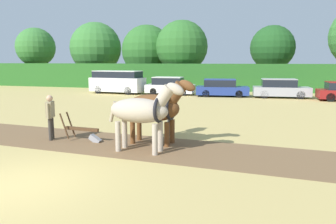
{
  "coord_description": "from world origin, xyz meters",
  "views": [
    {
      "loc": [
        5.57,
        -6.16,
        2.95
      ],
      "look_at": [
        2.33,
        5.23,
        1.1
      ],
      "focal_mm": 35.0,
      "sensor_mm": 36.0,
      "label": 1
    }
  ],
  "objects_px": {
    "tree_center": "(182,47)",
    "plow": "(85,133)",
    "farmer_beside_team": "(169,110)",
    "tree_far_left": "(36,47)",
    "parked_van": "(118,82)",
    "tree_center_right": "(272,48)",
    "tree_center_left": "(147,50)",
    "draft_horse_lead_right": "(155,107)",
    "tree_left": "(96,48)",
    "parked_car_center": "(280,89)",
    "parked_car_center_left": "(221,88)",
    "draft_horse_lead_left": "(142,111)",
    "parked_car_left": "(170,86)",
    "farmer_at_plow": "(50,114)"
  },
  "relations": [
    {
      "from": "tree_left",
      "to": "tree_center",
      "type": "xyz_separation_m",
      "value": [
        11.69,
        -1.74,
        -0.02
      ]
    },
    {
      "from": "tree_left",
      "to": "parked_car_center_left",
      "type": "relative_size",
      "value": 1.74
    },
    {
      "from": "farmer_beside_team",
      "to": "parked_car_center_left",
      "type": "relative_size",
      "value": 0.39
    },
    {
      "from": "farmer_beside_team",
      "to": "parked_car_left",
      "type": "height_order",
      "value": "farmer_beside_team"
    },
    {
      "from": "draft_horse_lead_left",
      "to": "farmer_beside_team",
      "type": "bearing_deg",
      "value": 89.71
    },
    {
      "from": "tree_left",
      "to": "tree_center_right",
      "type": "distance_m",
      "value": 21.52
    },
    {
      "from": "tree_far_left",
      "to": "farmer_beside_team",
      "type": "relative_size",
      "value": 4.07
    },
    {
      "from": "tree_far_left",
      "to": "parked_van",
      "type": "height_order",
      "value": "tree_far_left"
    },
    {
      "from": "tree_center_right",
      "to": "plow",
      "type": "distance_m",
      "value": 29.21
    },
    {
      "from": "tree_center_right",
      "to": "parked_car_left",
      "type": "distance_m",
      "value": 14.29
    },
    {
      "from": "tree_far_left",
      "to": "parked_car_center_left",
      "type": "bearing_deg",
      "value": -19.4
    },
    {
      "from": "tree_center",
      "to": "parked_van",
      "type": "relative_size",
      "value": 1.47
    },
    {
      "from": "plow",
      "to": "parked_car_center",
      "type": "xyz_separation_m",
      "value": [
        7.73,
        17.3,
        0.42
      ]
    },
    {
      "from": "tree_center_left",
      "to": "draft_horse_lead_left",
      "type": "distance_m",
      "value": 30.16
    },
    {
      "from": "tree_left",
      "to": "parked_car_center_left",
      "type": "height_order",
      "value": "tree_left"
    },
    {
      "from": "tree_center",
      "to": "farmer_beside_team",
      "type": "relative_size",
      "value": 4.26
    },
    {
      "from": "farmer_at_plow",
      "to": "tree_center_right",
      "type": "bearing_deg",
      "value": 53.84
    },
    {
      "from": "tree_center_left",
      "to": "plow",
      "type": "relative_size",
      "value": 4.41
    },
    {
      "from": "farmer_beside_team",
      "to": "parked_van",
      "type": "relative_size",
      "value": 0.34
    },
    {
      "from": "farmer_beside_team",
      "to": "tree_far_left",
      "type": "bearing_deg",
      "value": 110.8
    },
    {
      "from": "tree_center_right",
      "to": "parked_car_center",
      "type": "bearing_deg",
      "value": -87.45
    },
    {
      "from": "tree_far_left",
      "to": "farmer_at_plow",
      "type": "relative_size",
      "value": 4.21
    },
    {
      "from": "tree_left",
      "to": "parked_car_center_left",
      "type": "bearing_deg",
      "value": -31.69
    },
    {
      "from": "farmer_at_plow",
      "to": "draft_horse_lead_right",
      "type": "bearing_deg",
      "value": -11.49
    },
    {
      "from": "farmer_beside_team",
      "to": "draft_horse_lead_right",
      "type": "bearing_deg",
      "value": -119.49
    },
    {
      "from": "tree_center",
      "to": "farmer_at_plow",
      "type": "xyz_separation_m",
      "value": [
        1.24,
        -26.12,
        -3.57
      ]
    },
    {
      "from": "tree_far_left",
      "to": "tree_center_left",
      "type": "height_order",
      "value": "tree_center_left"
    },
    {
      "from": "tree_center_left",
      "to": "farmer_beside_team",
      "type": "height_order",
      "value": "tree_center_left"
    },
    {
      "from": "tree_center_left",
      "to": "tree_center",
      "type": "bearing_deg",
      "value": -19.17
    },
    {
      "from": "tree_center_left",
      "to": "parked_car_center",
      "type": "relative_size",
      "value": 1.61
    },
    {
      "from": "tree_center_right",
      "to": "farmer_beside_team",
      "type": "bearing_deg",
      "value": -99.77
    },
    {
      "from": "draft_horse_lead_right",
      "to": "farmer_beside_team",
      "type": "distance_m",
      "value": 1.48
    },
    {
      "from": "tree_center",
      "to": "draft_horse_lead_right",
      "type": "distance_m",
      "value": 26.3
    },
    {
      "from": "parked_car_center",
      "to": "farmer_at_plow",
      "type": "bearing_deg",
      "value": -121.79
    },
    {
      "from": "tree_far_left",
      "to": "farmer_at_plow",
      "type": "xyz_separation_m",
      "value": [
        20.41,
        -25.91,
        -3.68
      ]
    },
    {
      "from": "farmer_beside_team",
      "to": "parked_van",
      "type": "bearing_deg",
      "value": 96.28
    },
    {
      "from": "tree_left",
      "to": "parked_car_center",
      "type": "bearing_deg",
      "value": -25.32
    },
    {
      "from": "tree_far_left",
      "to": "tree_center",
      "type": "height_order",
      "value": "tree_center"
    },
    {
      "from": "tree_left",
      "to": "draft_horse_lead_right",
      "type": "xyz_separation_m",
      "value": [
        16.89,
        -27.32,
        -3.26
      ]
    },
    {
      "from": "draft_horse_lead_left",
      "to": "parked_car_left",
      "type": "distance_m",
      "value": 18.64
    },
    {
      "from": "tree_center",
      "to": "tree_center_left",
      "type": "bearing_deg",
      "value": 160.83
    },
    {
      "from": "tree_far_left",
      "to": "parked_car_left",
      "type": "xyz_separation_m",
      "value": [
        20.13,
        -8.34,
        -3.93
      ]
    },
    {
      "from": "parked_car_center",
      "to": "draft_horse_lead_right",
      "type": "bearing_deg",
      "value": -111.14
    },
    {
      "from": "farmer_at_plow",
      "to": "parked_car_center",
      "type": "height_order",
      "value": "farmer_at_plow"
    },
    {
      "from": "tree_center_right",
      "to": "draft_horse_lead_left",
      "type": "bearing_deg",
      "value": -99.29
    },
    {
      "from": "tree_center",
      "to": "plow",
      "type": "distance_m",
      "value": 26.43
    },
    {
      "from": "plow",
      "to": "tree_center",
      "type": "bearing_deg",
      "value": 99.77
    },
    {
      "from": "tree_center",
      "to": "draft_horse_lead_left",
      "type": "height_order",
      "value": "tree_center"
    },
    {
      "from": "tree_center",
      "to": "parked_car_center_left",
      "type": "bearing_deg",
      "value": -57.94
    },
    {
      "from": "farmer_at_plow",
      "to": "tree_far_left",
      "type": "bearing_deg",
      "value": 109.02
    }
  ]
}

